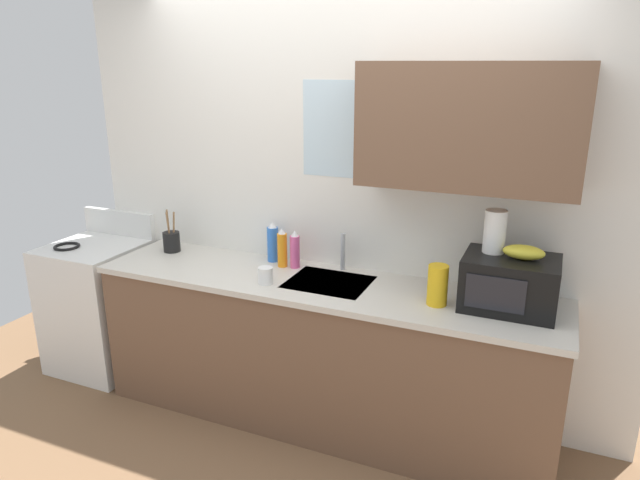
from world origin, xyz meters
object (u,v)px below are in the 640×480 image
at_px(banana_bunch, 524,252).
at_px(dish_soap_bottle_blue, 273,243).
at_px(paper_towel_roll, 495,231).
at_px(utensil_crock, 172,241).
at_px(cereal_canister, 438,285).
at_px(microwave, 510,283).
at_px(dish_soap_bottle_pink, 295,250).
at_px(stove_range, 100,305).
at_px(mug_white, 265,275).
at_px(dish_soap_bottle_orange, 282,248).

height_order(banana_bunch, dish_soap_bottle_blue, banana_bunch).
xyz_separation_m(paper_towel_roll, utensil_crock, (-2.03, 0.02, -0.31)).
relative_size(dish_soap_bottle_blue, cereal_canister, 1.19).
height_order(microwave, dish_soap_bottle_pink, microwave).
relative_size(banana_bunch, dish_soap_bottle_pink, 0.86).
distance_m(stove_range, paper_towel_roll, 2.74).
xyz_separation_m(dish_soap_bottle_pink, cereal_canister, (0.91, -0.21, -0.00)).
relative_size(mug_white, utensil_crock, 0.33).
bearing_deg(dish_soap_bottle_orange, dish_soap_bottle_blue, 146.28).
bearing_deg(dish_soap_bottle_orange, mug_white, -82.32).
xyz_separation_m(dish_soap_bottle_blue, mug_white, (0.14, -0.35, -0.07)).
xyz_separation_m(banana_bunch, mug_white, (-1.34, -0.19, -0.26)).
bearing_deg(dish_soap_bottle_blue, cereal_canister, -13.68).
bearing_deg(dish_soap_bottle_pink, microwave, -5.14).
bearing_deg(dish_soap_bottle_pink, cereal_canister, -13.04).
height_order(stove_range, dish_soap_bottle_orange, dish_soap_bottle_orange).
relative_size(cereal_canister, utensil_crock, 0.75).
distance_m(stove_range, dish_soap_bottle_blue, 1.42).
bearing_deg(mug_white, dish_soap_bottle_orange, 97.68).
bearing_deg(paper_towel_roll, banana_bunch, -18.43).
bearing_deg(dish_soap_bottle_blue, utensil_crock, -172.30).
height_order(microwave, utensil_crock, utensil_crock).
relative_size(dish_soap_bottle_pink, cereal_canister, 1.10).
bearing_deg(dish_soap_bottle_pink, mug_white, -97.57).
bearing_deg(stove_range, banana_bunch, 0.96).
distance_m(dish_soap_bottle_pink, mug_white, 0.31).
relative_size(banana_bunch, mug_white, 2.11).
bearing_deg(microwave, mug_white, -171.69).
bearing_deg(stove_range, mug_white, -5.76).
xyz_separation_m(banana_bunch, utensil_crock, (-2.18, 0.07, -0.23)).
relative_size(paper_towel_roll, utensil_crock, 0.77).
bearing_deg(stove_range, dish_soap_bottle_pink, 6.14).
xyz_separation_m(stove_range, mug_white, (1.42, -0.14, 0.49)).
distance_m(dish_soap_bottle_blue, cereal_canister, 1.12).
xyz_separation_m(stove_range, dish_soap_bottle_blue, (1.28, 0.21, 0.56)).
height_order(dish_soap_bottle_pink, mug_white, dish_soap_bottle_pink).
xyz_separation_m(banana_bunch, cereal_canister, (-0.39, -0.10, -0.20)).
relative_size(stove_range, microwave, 2.35).
bearing_deg(paper_towel_roll, utensil_crock, 179.44).
bearing_deg(utensil_crock, microwave, -1.92).
relative_size(paper_towel_roll, dish_soap_bottle_pink, 0.94).
bearing_deg(paper_towel_roll, mug_white, -168.60).
xyz_separation_m(stove_range, utensil_crock, (0.58, 0.12, 0.51)).
bearing_deg(mug_white, dish_soap_bottle_blue, 111.31).
bearing_deg(utensil_crock, dish_soap_bottle_blue, 7.70).
xyz_separation_m(dish_soap_bottle_pink, dish_soap_bottle_orange, (-0.08, -0.01, 0.00)).
height_order(dish_soap_bottle_pink, cereal_canister, dish_soap_bottle_pink).
distance_m(dish_soap_bottle_orange, dish_soap_bottle_blue, 0.12).
bearing_deg(dish_soap_bottle_orange, stove_range, -174.01).
distance_m(microwave, cereal_canister, 0.35).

